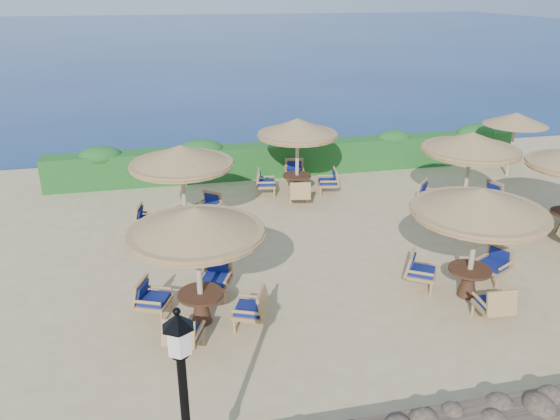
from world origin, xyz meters
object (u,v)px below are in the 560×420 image
(cafe_set_1, at_px, (478,218))
(cafe_set_3, at_px, (182,170))
(extra_parasol, at_px, (516,119))
(cafe_set_4, at_px, (297,144))
(cafe_set_0, at_px, (197,245))
(cafe_set_5, at_px, (470,155))

(cafe_set_1, distance_m, cafe_set_3, 7.83)
(extra_parasol, xyz_separation_m, cafe_set_4, (-8.25, -0.22, -0.38))
(cafe_set_0, xyz_separation_m, cafe_set_5, (8.47, 4.15, 0.12))
(cafe_set_3, bearing_deg, cafe_set_1, -38.23)
(extra_parasol, height_order, cafe_set_0, cafe_set_0)
(cafe_set_4, height_order, cafe_set_5, same)
(cafe_set_1, distance_m, cafe_set_4, 7.62)
(cafe_set_3, bearing_deg, cafe_set_4, 31.98)
(cafe_set_0, bearing_deg, cafe_set_3, 90.70)
(extra_parasol, bearing_deg, cafe_set_0, -149.06)
(cafe_set_3, bearing_deg, cafe_set_5, -2.97)
(cafe_set_0, height_order, cafe_set_4, same)
(cafe_set_4, xyz_separation_m, cafe_set_5, (4.63, -2.88, 0.15))
(cafe_set_4, bearing_deg, cafe_set_3, -148.02)
(cafe_set_0, height_order, cafe_set_1, same)
(cafe_set_0, bearing_deg, extra_parasol, 30.94)
(cafe_set_4, bearing_deg, cafe_set_1, -72.87)
(cafe_set_1, xyz_separation_m, cafe_set_3, (-6.15, 4.84, -0.02))
(extra_parasol, relative_size, cafe_set_1, 0.80)
(cafe_set_3, relative_size, cafe_set_5, 0.98)
(cafe_set_0, bearing_deg, cafe_set_5, 26.10)
(cafe_set_0, relative_size, cafe_set_1, 0.95)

